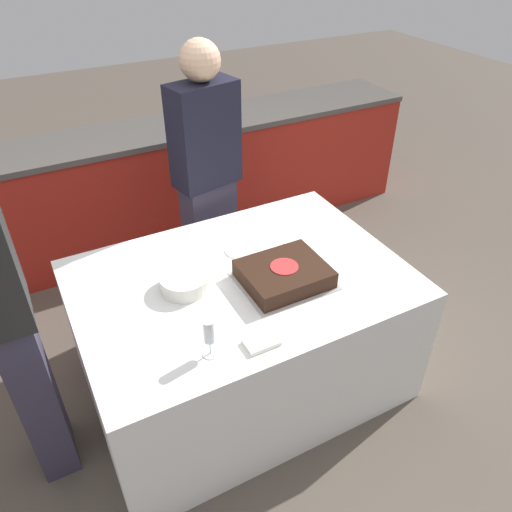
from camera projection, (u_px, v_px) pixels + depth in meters
ground_plane at (243, 377)px, 2.91m from camera, size 14.00×14.00×0.00m
back_counter at (146, 189)px, 3.83m from camera, size 4.40×0.58×0.92m
dining_table at (242, 331)px, 2.69m from camera, size 1.63×1.16×0.75m
cake at (284, 274)px, 2.42m from camera, size 0.44×0.37×0.09m
plate_stack at (185, 282)px, 2.38m from camera, size 0.24×0.24×0.08m
wine_glass at (209, 333)px, 1.99m from camera, size 0.07×0.07×0.18m
side_plate_near_cake at (242, 249)px, 2.66m from camera, size 0.19×0.19×0.00m
side_plate_right_edge at (301, 242)px, 2.72m from camera, size 0.19×0.19×0.00m
utensil_pile at (261, 342)px, 2.10m from camera, size 0.14×0.09×0.02m
person_cutting_cake at (207, 179)px, 3.03m from camera, size 0.42×0.28×1.69m
person_seated_left at (10, 325)px, 2.00m from camera, size 0.21×0.34×1.68m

